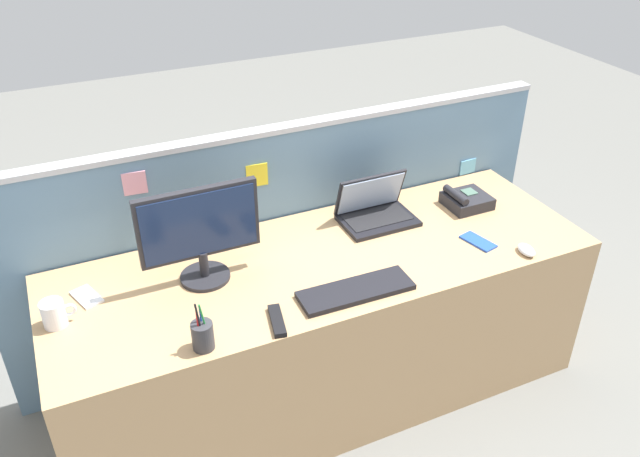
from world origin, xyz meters
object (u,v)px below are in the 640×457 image
object	(u,v)px
desktop_monitor	(200,230)
cell_phone_white_slab	(87,297)
tv_remote	(277,321)
pen_cup	(203,335)
computer_mouse_right_hand	(526,250)
cell_phone_blue_case	(478,242)
laptop	(375,209)
keyboard_main	(356,291)
coffee_mug	(54,314)
desk_phone	(466,200)

from	to	relation	value
desktop_monitor	cell_phone_white_slab	bearing A→B (deg)	172.77
desktop_monitor	cell_phone_white_slab	size ratio (longest dim) A/B	3.38
cell_phone_white_slab	tv_remote	bearing A→B (deg)	-55.20
pen_cup	computer_mouse_right_hand	bearing A→B (deg)	0.01
desktop_monitor	cell_phone_blue_case	xyz separation A→B (m)	(1.15, -0.25, -0.22)
laptop	keyboard_main	distance (m)	0.57
desktop_monitor	computer_mouse_right_hand	size ratio (longest dim) A/B	4.72
keyboard_main	coffee_mug	xyz separation A→B (m)	(-1.07, 0.28, 0.04)
laptop	keyboard_main	size ratio (longest dim) A/B	0.74
computer_mouse_right_hand	laptop	bearing A→B (deg)	138.64
desk_phone	keyboard_main	size ratio (longest dim) A/B	0.44
keyboard_main	cell_phone_blue_case	bearing A→B (deg)	9.91
laptop	coffee_mug	bearing A→B (deg)	-172.92
cell_phone_blue_case	cell_phone_white_slab	distance (m)	1.62
computer_mouse_right_hand	coffee_mug	size ratio (longest dim) A/B	0.82
pen_cup	tv_remote	world-z (taller)	pen_cup
computer_mouse_right_hand	pen_cup	xyz separation A→B (m)	(-1.40, -0.00, 0.04)
computer_mouse_right_hand	tv_remote	size ratio (longest dim) A/B	0.59
desktop_monitor	tv_remote	bearing A→B (deg)	-67.37
computer_mouse_right_hand	coffee_mug	distance (m)	1.88
pen_cup	tv_remote	bearing A→B (deg)	3.42
keyboard_main	computer_mouse_right_hand	distance (m)	0.78
desk_phone	pen_cup	size ratio (longest dim) A/B	1.03
desk_phone	tv_remote	size ratio (longest dim) A/B	1.17
desktop_monitor	pen_cup	distance (m)	0.45
desktop_monitor	desk_phone	size ratio (longest dim) A/B	2.38
desktop_monitor	cell_phone_white_slab	xyz separation A→B (m)	(-0.45, 0.06, -0.22)
cell_phone_blue_case	coffee_mug	distance (m)	1.72
pen_cup	cell_phone_white_slab	world-z (taller)	pen_cup
computer_mouse_right_hand	cell_phone_white_slab	bearing A→B (deg)	172.80
coffee_mug	keyboard_main	bearing A→B (deg)	-14.88
desktop_monitor	cell_phone_blue_case	size ratio (longest dim) A/B	3.05
laptop	keyboard_main	world-z (taller)	laptop
desktop_monitor	computer_mouse_right_hand	world-z (taller)	desktop_monitor
desk_phone	cell_phone_blue_case	world-z (taller)	desk_phone
pen_cup	cell_phone_blue_case	world-z (taller)	pen_cup
laptop	coffee_mug	xyz separation A→B (m)	(-1.40, -0.17, -0.00)
desktop_monitor	keyboard_main	size ratio (longest dim) A/B	1.05
pen_cup	cell_phone_white_slab	size ratio (longest dim) A/B	1.37
cell_phone_blue_case	coffee_mug	world-z (taller)	coffee_mug
laptop	pen_cup	bearing A→B (deg)	-151.65
cell_phone_white_slab	keyboard_main	bearing A→B (deg)	-42.23
keyboard_main	computer_mouse_right_hand	xyz separation A→B (m)	(0.78, -0.06, 0.01)
desktop_monitor	computer_mouse_right_hand	distance (m)	1.36
keyboard_main	laptop	bearing A→B (deg)	55.31
coffee_mug	cell_phone_blue_case	bearing A→B (deg)	-6.21
desktop_monitor	laptop	world-z (taller)	desktop_monitor
keyboard_main	tv_remote	xyz separation A→B (m)	(-0.34, -0.04, -0.00)
desktop_monitor	desk_phone	distance (m)	1.30
tv_remote	coffee_mug	xyz separation A→B (m)	(-0.73, 0.32, 0.04)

